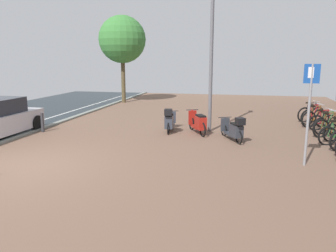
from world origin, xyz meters
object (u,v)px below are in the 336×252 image
object	(u,v)px
bicycle_rack_06	(328,125)
lamp_post	(212,44)
bicycle_rack_08	(315,119)
bicycle_rack_03	(336,136)
parking_sign	(309,105)
bicycle_rack_09	(313,117)
bicycle_rack_10	(311,114)
scooter_far	(198,123)
bicycle_rack_05	(329,128)
street_tree	(122,40)
bollard_far	(42,123)
bicycle_rack_07	(323,122)
scooter_near	(170,121)
scooter_mid	(234,129)

from	to	relation	value
bicycle_rack_06	lamp_post	distance (m)	5.52
bicycle_rack_08	bicycle_rack_03	bearing A→B (deg)	-89.24
parking_sign	lamp_post	distance (m)	5.15
bicycle_rack_09	lamp_post	xyz separation A→B (m)	(-4.38, -2.49, 3.07)
bicycle_rack_10	scooter_far	xyz separation A→B (m)	(-4.79, -3.67, 0.07)
bicycle_rack_05	bicycle_rack_09	xyz separation A→B (m)	(-0.07, 2.52, -0.01)
bicycle_rack_05	lamp_post	xyz separation A→B (m)	(-4.44, 0.03, 3.06)
bicycle_rack_09	street_tree	distance (m)	12.67
bicycle_rack_10	bicycle_rack_03	bearing A→B (deg)	-90.20
bicycle_rack_08	bicycle_rack_09	world-z (taller)	bicycle_rack_08
bicycle_rack_03	bollard_far	size ratio (longest dim) A/B	1.63
bicycle_rack_09	lamp_post	bearing A→B (deg)	-150.36
parking_sign	bicycle_rack_07	bearing A→B (deg)	73.03
bicycle_rack_09	bicycle_rack_06	bearing A→B (deg)	-84.79
bicycle_rack_05	bicycle_rack_08	xyz separation A→B (m)	(-0.10, 1.89, -0.00)
scooter_far	street_tree	distance (m)	11.00
parking_sign	bollard_far	size ratio (longest dim) A/B	3.58
bicycle_rack_07	street_tree	world-z (taller)	street_tree
scooter_near	street_tree	distance (m)	10.34
bicycle_rack_03	scooter_mid	bearing A→B (deg)	-176.83
parking_sign	bicycle_rack_09	bearing A→B (deg)	77.42
bicycle_rack_10	lamp_post	distance (m)	6.20
bicycle_rack_03	scooter_near	world-z (taller)	scooter_near
bicycle_rack_06	bicycle_rack_08	world-z (taller)	bicycle_rack_08
scooter_near	bicycle_rack_05	bearing A→B (deg)	4.34
bicycle_rack_08	bicycle_rack_09	size ratio (longest dim) A/B	1.06
scooter_far	bicycle_rack_08	bearing A→B (deg)	27.07
bicycle_rack_08	street_tree	xyz separation A→B (m)	(-10.82, 5.98, 3.74)
scooter_near	bollard_far	xyz separation A→B (m)	(-4.94, -1.10, -0.07)
bicycle_rack_03	scooter_mid	distance (m)	3.39
bicycle_rack_07	scooter_far	xyz separation A→B (m)	(-4.90, -1.79, 0.10)
scooter_far	parking_sign	world-z (taller)	parking_sign
bicycle_rack_08	street_tree	world-z (taller)	street_tree
scooter_mid	bicycle_rack_09	bearing A→B (deg)	49.56
bicycle_rack_05	scooter_near	world-z (taller)	scooter_near
scooter_mid	parking_sign	distance (m)	3.33
bicycle_rack_10	scooter_near	size ratio (longest dim) A/B	0.71
bicycle_rack_08	scooter_far	size ratio (longest dim) A/B	0.75
bicycle_rack_05	scooter_far	xyz separation A→B (m)	(-4.83, -0.53, 0.07)
bollard_far	bicycle_rack_09	bearing A→B (deg)	20.56
bicycle_rack_08	lamp_post	xyz separation A→B (m)	(-4.34, -1.86, 3.06)
bicycle_rack_08	lamp_post	bearing A→B (deg)	-156.81
bicycle_rack_05	bicycle_rack_06	bearing A→B (deg)	80.50
bicycle_rack_09	bicycle_rack_10	xyz separation A→B (m)	(0.02, 0.63, 0.01)
bicycle_rack_10	scooter_near	world-z (taller)	scooter_near
bicycle_rack_03	bicycle_rack_06	bearing A→B (deg)	85.07
bicycle_rack_03	bicycle_rack_06	size ratio (longest dim) A/B	1.03
parking_sign	street_tree	world-z (taller)	street_tree
bicycle_rack_09	scooter_near	distance (m)	6.62
bicycle_rack_06	bicycle_rack_08	distance (m)	1.28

